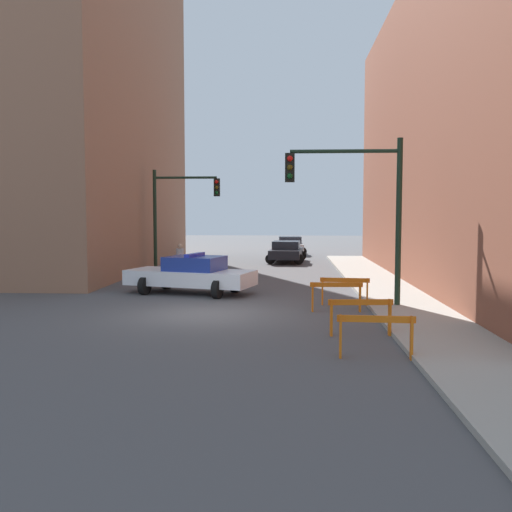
# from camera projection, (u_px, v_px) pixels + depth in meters

# --- Properties ---
(ground_plane) EXTENTS (120.00, 120.00, 0.00)m
(ground_plane) POSITION_uv_depth(u_px,v_px,m) (205.00, 314.00, 16.95)
(ground_plane) COLOR #4C4C4F
(sidewalk_right) EXTENTS (2.40, 44.00, 0.12)m
(sidewalk_right) POSITION_uv_depth(u_px,v_px,m) (416.00, 314.00, 16.58)
(sidewalk_right) COLOR #9E998E
(sidewalk_right) RESTS_ON ground_plane
(building_corner_left) EXTENTS (14.00, 20.00, 23.96)m
(building_corner_left) POSITION_uv_depth(u_px,v_px,m) (21.00, 46.00, 30.70)
(building_corner_left) COLOR #93664C
(building_corner_left) RESTS_ON ground_plane
(traffic_light_near) EXTENTS (3.64, 0.35, 5.20)m
(traffic_light_near) POSITION_uv_depth(u_px,v_px,m) (361.00, 196.00, 17.77)
(traffic_light_near) COLOR black
(traffic_light_near) RESTS_ON sidewalk_right
(traffic_light_far) EXTENTS (3.44, 0.35, 5.20)m
(traffic_light_far) POSITION_uv_depth(u_px,v_px,m) (176.00, 205.00, 29.06)
(traffic_light_far) COLOR black
(traffic_light_far) RESTS_ON ground_plane
(police_car) EXTENTS (5.03, 3.14, 1.52)m
(police_car) POSITION_uv_depth(u_px,v_px,m) (192.00, 274.00, 21.21)
(police_car) COLOR white
(police_car) RESTS_ON ground_plane
(parked_car_near) EXTENTS (2.49, 4.42, 1.31)m
(parked_car_near) POSITION_uv_depth(u_px,v_px,m) (286.00, 251.00, 34.64)
(parked_car_near) COLOR black
(parked_car_near) RESTS_ON ground_plane
(parked_car_mid) EXTENTS (2.38, 4.36, 1.31)m
(parked_car_mid) POSITION_uv_depth(u_px,v_px,m) (290.00, 245.00, 41.38)
(parked_car_mid) COLOR silver
(parked_car_mid) RESTS_ON ground_plane
(pedestrian_crossing) EXTENTS (0.51, 0.51, 1.66)m
(pedestrian_crossing) POSITION_uv_depth(u_px,v_px,m) (180.00, 262.00, 25.16)
(pedestrian_crossing) COLOR #474C66
(pedestrian_crossing) RESTS_ON ground_plane
(barrier_front) EXTENTS (1.60, 0.24, 0.90)m
(barrier_front) POSITION_uv_depth(u_px,v_px,m) (376.00, 329.00, 11.71)
(barrier_front) COLOR orange
(barrier_front) RESTS_ON ground_plane
(barrier_mid) EXTENTS (1.60, 0.30, 0.90)m
(barrier_mid) POSITION_uv_depth(u_px,v_px,m) (361.00, 311.00, 13.91)
(barrier_mid) COLOR orange
(barrier_mid) RESTS_ON ground_plane
(barrier_back) EXTENTS (1.60, 0.22, 0.90)m
(barrier_back) POSITION_uv_depth(u_px,v_px,m) (336.00, 292.00, 17.31)
(barrier_back) COLOR orange
(barrier_back) RESTS_ON ground_plane
(barrier_corner) EXTENTS (1.60, 0.31, 0.90)m
(barrier_corner) POSITION_uv_depth(u_px,v_px,m) (345.00, 287.00, 18.50)
(barrier_corner) COLOR orange
(barrier_corner) RESTS_ON ground_plane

